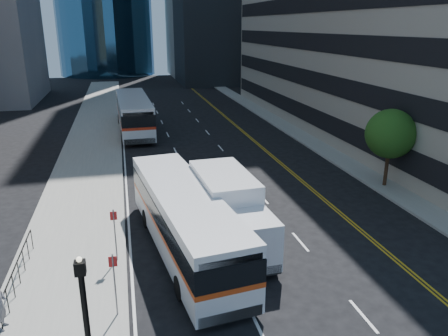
{
  "coord_description": "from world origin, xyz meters",
  "views": [
    {
      "loc": [
        -7.68,
        -16.14,
        10.3
      ],
      "look_at": [
        -2.46,
        6.1,
        2.8
      ],
      "focal_mm": 35.0,
      "sensor_mm": 36.0,
      "label": 1
    }
  ],
  "objects_px": {
    "street_tree": "(391,134)",
    "box_truck": "(230,211)",
    "lamp_post": "(87,328)",
    "bus_front": "(184,219)",
    "bus_rear": "(134,113)"
  },
  "relations": [
    {
      "from": "box_truck",
      "to": "bus_front",
      "type": "bearing_deg",
      "value": -177.96
    },
    {
      "from": "street_tree",
      "to": "lamp_post",
      "type": "relative_size",
      "value": 1.12
    },
    {
      "from": "bus_front",
      "to": "box_truck",
      "type": "height_order",
      "value": "box_truck"
    },
    {
      "from": "bus_front",
      "to": "bus_rear",
      "type": "height_order",
      "value": "bus_rear"
    },
    {
      "from": "bus_front",
      "to": "box_truck",
      "type": "bearing_deg",
      "value": -2.31
    },
    {
      "from": "street_tree",
      "to": "box_truck",
      "type": "xyz_separation_m",
      "value": [
        -12.01,
        -5.43,
        -1.84
      ]
    },
    {
      "from": "bus_rear",
      "to": "box_truck",
      "type": "bearing_deg",
      "value": -83.78
    },
    {
      "from": "lamp_post",
      "to": "bus_rear",
      "type": "distance_m",
      "value": 34.28
    },
    {
      "from": "street_tree",
      "to": "box_truck",
      "type": "distance_m",
      "value": 13.3
    },
    {
      "from": "bus_front",
      "to": "bus_rear",
      "type": "bearing_deg",
      "value": 85.7
    },
    {
      "from": "street_tree",
      "to": "lamp_post",
      "type": "height_order",
      "value": "street_tree"
    },
    {
      "from": "street_tree",
      "to": "box_truck",
      "type": "relative_size",
      "value": 0.7
    },
    {
      "from": "lamp_post",
      "to": "box_truck",
      "type": "distance_m",
      "value": 10.5
    },
    {
      "from": "street_tree",
      "to": "lamp_post",
      "type": "bearing_deg",
      "value": -142.13
    },
    {
      "from": "street_tree",
      "to": "bus_rear",
      "type": "bearing_deg",
      "value": 127.69
    }
  ]
}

